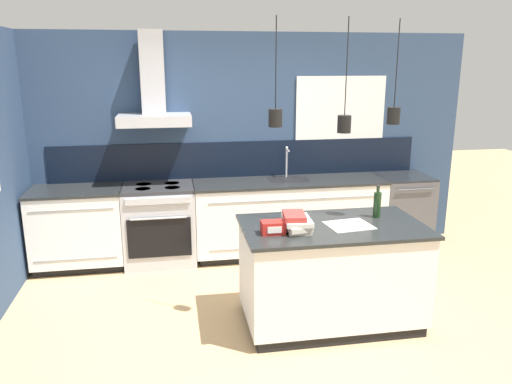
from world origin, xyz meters
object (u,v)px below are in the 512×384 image
bottle_on_island (377,204)px  red_supply_box (273,227)px  book_stack (296,222)px  oven_range (160,224)px  dishwasher (401,211)px

bottle_on_island → red_supply_box: size_ratio=1.53×
bottle_on_island → book_stack: size_ratio=0.86×
oven_range → bottle_on_island: bottle_on_island is taller
oven_range → book_stack: (1.15, -1.76, 0.53)m
red_supply_box → book_stack: bearing=10.6°
bottle_on_island → red_supply_box: bottle_on_island is taller
oven_range → bottle_on_island: bearing=-38.0°
oven_range → dishwasher: bearing=0.1°
book_stack → red_supply_box: size_ratio=1.77×
dishwasher → book_stack: (-1.82, -1.77, 0.53)m
dishwasher → red_supply_box: bearing=-138.2°
dishwasher → oven_range: bearing=-179.9°
red_supply_box → dishwasher: bearing=41.8°
oven_range → book_stack: 2.17m
oven_range → dishwasher: (2.97, 0.00, 0.00)m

